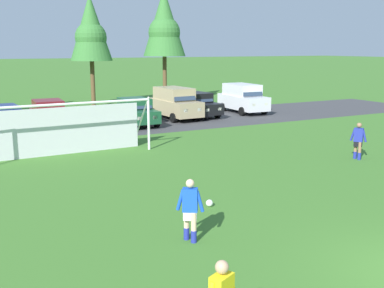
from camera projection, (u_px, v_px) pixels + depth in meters
The scene contains 14 objects.
ground_plane at pixel (153, 148), 23.05m from camera, with size 400.00×400.00×0.00m, color #3D7028.
parking_lot_strip at pixel (105, 125), 29.75m from camera, with size 52.00×8.40×0.01m, color #3D3D3F.
soccer_ball at pixel (209, 203), 14.57m from camera, with size 0.22×0.22×0.22m.
soccer_goal at pixel (69, 127), 21.41m from camera, with size 7.47×2.16×2.57m.
player_midfield_center at pixel (358, 141), 20.61m from camera, with size 0.42×0.70×1.64m.
player_defender_far at pixel (190, 210), 11.84m from camera, with size 0.62×0.53×1.64m.
parked_car_slot_center_left at pixel (3, 121), 25.92m from camera, with size 2.29×4.33×1.72m.
parked_car_slot_center at pixel (49, 114), 28.61m from camera, with size 2.17×4.27×1.72m.
parked_car_slot_center_right at pixel (135, 112), 29.71m from camera, with size 2.11×4.24×1.72m.
parked_car_slot_right at pixel (175, 103), 32.34m from camera, with size 2.34×4.70×2.16m.
parked_car_slot_far_right at pixel (197, 104), 33.38m from camera, with size 2.29×4.33×1.72m.
parked_car_slot_end at pixel (243, 98), 35.44m from camera, with size 2.27×4.67×2.16m.
tree_mid_left at pixel (91, 30), 38.02m from camera, with size 3.42×3.42×9.11m.
tree_center_back at pixel (164, 25), 40.67m from camera, with size 3.71×3.71×9.89m.
Camera 1 is at (-8.85, -5.81, 4.86)m, focal length 43.81 mm.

